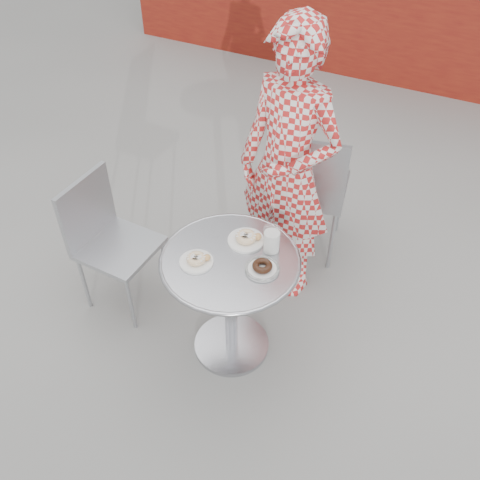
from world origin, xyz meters
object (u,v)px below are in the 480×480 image
at_px(chair_far, 307,211).
at_px(plate_checker, 262,268).
at_px(bistro_table, 231,283).
at_px(seated_person, 288,170).
at_px(milk_cup, 272,240).
at_px(plate_near, 197,260).
at_px(plate_far, 247,238).
at_px(chair_left, 122,268).

height_order(chair_far, plate_checker, chair_far).
distance_m(bistro_table, chair_far, 1.02).
distance_m(seated_person, plate_checker, 0.66).
bearing_deg(milk_cup, seated_person, 103.65).
xyz_separation_m(chair_far, plate_near, (-0.19, -1.08, 0.43)).
xyz_separation_m(bistro_table, plate_far, (0.02, 0.15, 0.19)).
xyz_separation_m(bistro_table, chair_far, (0.06, 0.99, -0.24)).
height_order(plate_near, plate_checker, same).
relative_size(chair_far, plate_near, 5.77).
bearing_deg(seated_person, plate_checker, -65.53).
xyz_separation_m(chair_far, plate_checker, (0.11, -0.98, 0.43)).
distance_m(chair_far, plate_far, 0.94).
distance_m(plate_near, plate_checker, 0.32).
bearing_deg(milk_cup, chair_far, 96.25).
relative_size(plate_far, plate_checker, 1.10).
relative_size(plate_near, milk_cup, 1.21).
xyz_separation_m(chair_far, plate_far, (-0.04, -0.84, 0.43)).
distance_m(seated_person, plate_far, 0.50).
height_order(bistro_table, plate_far, plate_far).
bearing_deg(plate_far, plate_checker, -43.75).
bearing_deg(plate_far, plate_near, -121.90).
height_order(plate_far, milk_cup, milk_cup).
height_order(chair_far, milk_cup, chair_far).
bearing_deg(milk_cup, plate_far, 179.05).
bearing_deg(plate_far, milk_cup, -0.95).
bearing_deg(chair_far, chair_left, 38.45).
bearing_deg(seated_person, chair_left, -130.89).
bearing_deg(seated_person, plate_near, -90.61).
xyz_separation_m(plate_far, plate_near, (-0.15, -0.24, -0.00)).
xyz_separation_m(plate_near, plate_checker, (0.30, 0.09, -0.00)).
bearing_deg(seated_person, milk_cup, -63.97).
bearing_deg(seated_person, chair_far, 98.02).
distance_m(chair_far, milk_cup, 0.97).
relative_size(bistro_table, plate_checker, 4.22).
relative_size(plate_near, plate_checker, 0.98).
distance_m(chair_far, seated_person, 0.65).
bearing_deg(chair_far, plate_far, 76.36).
xyz_separation_m(chair_left, plate_near, (0.62, -0.14, 0.46)).
height_order(bistro_table, plate_checker, plate_checker).
xyz_separation_m(bistro_table, plate_checker, (0.17, 0.00, 0.19)).
bearing_deg(bistro_table, chair_far, 86.44).
height_order(seated_person, plate_checker, seated_person).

